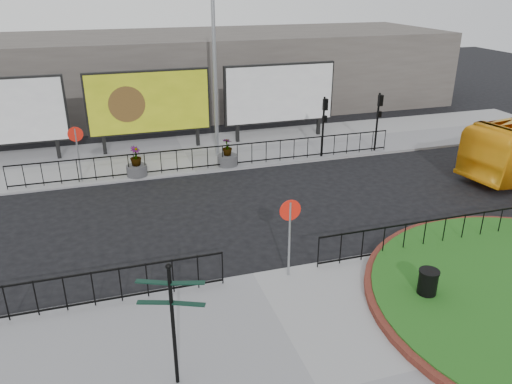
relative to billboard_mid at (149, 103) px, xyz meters
name	(u,v)px	position (x,y,z in m)	size (l,w,h in m)	color
ground	(253,277)	(1.50, -12.97, -2.60)	(90.00, 90.00, 0.00)	black
pavement_far	(185,154)	(1.50, -0.97, -2.54)	(44.00, 6.00, 0.12)	gray
railing_near_left	(36,298)	(-4.50, -13.27, -1.93)	(10.00, 0.10, 1.10)	black
railing_near_right	(444,232)	(8.00, -13.27, -1.93)	(9.00, 0.10, 1.10)	black
railing_far	(215,157)	(2.50, -3.67, -1.93)	(18.00, 0.10, 1.10)	black
speed_sign_far	(77,142)	(-3.50, -3.57, -0.68)	(0.64, 0.07, 2.47)	gray
speed_sign_near	(290,221)	(2.50, -13.37, -0.68)	(0.64, 0.07, 2.47)	gray
billboard_mid	(149,103)	(0.00, 0.00, 0.00)	(6.20, 0.31, 4.10)	black
billboard_right	(280,94)	(7.00, 0.00, 0.00)	(6.20, 0.31, 4.10)	black
lamp_post	(215,60)	(3.01, -1.97, 2.23)	(0.74, 0.18, 9.23)	gray
signal_pole_a	(324,118)	(8.00, -3.63, -0.50)	(0.22, 0.26, 3.00)	black
signal_pole_b	(379,113)	(11.00, -3.63, -0.50)	(0.22, 0.26, 3.00)	black
building_backdrop	(157,73)	(1.50, 9.03, -0.10)	(40.00, 10.00, 5.00)	#5B5550
fingerpost_sign	(172,314)	(-1.38, -16.71, -0.65)	(1.39, 0.69, 3.03)	black
litter_bin	(427,285)	(5.69, -15.69, -2.01)	(0.56, 0.56, 0.93)	black
planter_a	(136,166)	(-1.11, -3.57, -2.00)	(0.93, 0.93, 1.36)	#4C4C4F
planter_b	(227,156)	(3.15, -3.47, -2.04)	(0.96, 0.96, 1.34)	#4C4C4F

